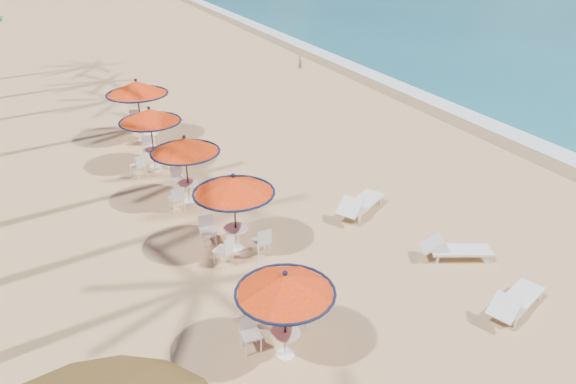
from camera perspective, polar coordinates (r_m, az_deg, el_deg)
name	(u,v)px	position (r m, az deg, el deg)	size (l,w,h in m)	color
ground	(460,284)	(14.99, 17.09, -8.93)	(160.00, 160.00, 0.00)	tan
foam_strip	(473,117)	(27.39, 18.26, 7.21)	(1.20, 140.00, 0.04)	white
wetsand_band	(457,120)	(26.80, 16.83, 7.01)	(1.40, 140.00, 0.02)	olive
station_0	(284,290)	(11.36, -0.43, -9.97)	(2.06, 2.06, 2.14)	black
station_1	(233,195)	(14.93, -5.60, -0.34)	(2.22, 2.22, 2.31)	black
station_2	(186,154)	(17.83, -10.36, 3.86)	(2.20, 2.24, 2.29)	black
station_3	(149,123)	(20.74, -13.89, 6.80)	(2.23, 2.31, 2.32)	black
station_4	(138,95)	(23.59, -14.95, 9.50)	(2.47, 2.55, 2.58)	black
lounger_near	(515,301)	(14.26, 22.08, -10.22)	(2.03, 1.25, 0.69)	silver
lounger_mid	(454,249)	(15.78, 16.49, -5.54)	(1.96, 1.32, 0.67)	silver
lounger_far	(360,204)	(17.47, 7.29, -1.19)	(2.14, 1.64, 0.75)	silver
person	(300,62)	(34.66, 1.24, 13.08)	(0.31, 0.20, 0.85)	#966C4C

